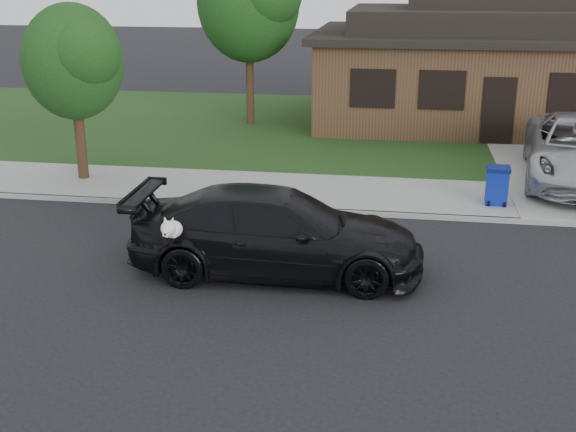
# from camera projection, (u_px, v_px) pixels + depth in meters

# --- Properties ---
(ground) EXTENTS (120.00, 120.00, 0.00)m
(ground) POSITION_uv_depth(u_px,v_px,m) (342.00, 274.00, 13.69)
(ground) COLOR black
(ground) RESTS_ON ground
(sidewalk) EXTENTS (60.00, 3.00, 0.12)m
(sidewalk) POSITION_uv_depth(u_px,v_px,m) (359.00, 194.00, 18.34)
(sidewalk) COLOR gray
(sidewalk) RESTS_ON ground
(curb) EXTENTS (60.00, 0.12, 0.12)m
(curb) POSITION_uv_depth(u_px,v_px,m) (355.00, 213.00, 16.94)
(curb) COLOR gray
(curb) RESTS_ON ground
(lawn) EXTENTS (60.00, 13.00, 0.13)m
(lawn) POSITION_uv_depth(u_px,v_px,m) (374.00, 129.00, 25.82)
(lawn) COLOR #193814
(lawn) RESTS_ON ground
(driveway) EXTENTS (4.50, 13.00, 0.14)m
(driveway) POSITION_uv_depth(u_px,v_px,m) (566.00, 156.00, 22.12)
(driveway) COLOR gray
(driveway) RESTS_ON ground
(sedan) EXTENTS (5.55, 2.67, 1.60)m
(sedan) POSITION_uv_depth(u_px,v_px,m) (276.00, 232.00, 13.53)
(sedan) COLOR black
(sedan) RESTS_ON ground
(recycling_bin) EXTENTS (0.58, 0.61, 0.91)m
(recycling_bin) POSITION_uv_depth(u_px,v_px,m) (497.00, 185.00, 17.27)
(recycling_bin) COLOR #0D1F91
(recycling_bin) RESTS_ON sidewalk
(house) EXTENTS (12.60, 8.60, 4.65)m
(house) POSITION_uv_depth(u_px,v_px,m) (488.00, 66.00, 26.42)
(house) COLOR #422B1C
(house) RESTS_ON ground
(tree_0) EXTENTS (3.78, 3.60, 6.34)m
(tree_0) POSITION_uv_depth(u_px,v_px,m) (252.00, 0.00, 24.92)
(tree_0) COLOR #332114
(tree_0) RESTS_ON ground
(tree_2) EXTENTS (2.73, 2.60, 4.59)m
(tree_2) POSITION_uv_depth(u_px,v_px,m) (76.00, 60.00, 18.50)
(tree_2) COLOR #332114
(tree_2) RESTS_ON ground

